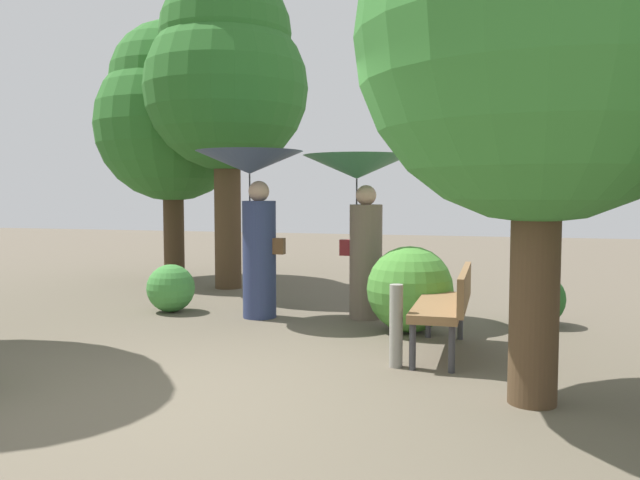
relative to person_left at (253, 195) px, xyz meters
name	(u,v)px	position (x,y,z in m)	size (l,w,h in m)	color
ground_plane	(183,399)	(0.73, -3.20, -1.53)	(40.00, 40.00, 0.00)	brown
person_left	(253,195)	(0.00, 0.00, 0.00)	(1.34, 1.34, 2.09)	navy
person_right	(360,196)	(1.29, 0.32, -0.01)	(1.34, 1.34, 2.03)	#6B5B4C
park_bench	(448,302)	(2.52, -1.22, -1.02)	(0.51, 1.51, 0.83)	#38383D
tree_near_right	(541,4)	(3.26, -2.55, 1.36)	(2.68, 2.68, 4.46)	#4C3823
tree_mid_left	(172,112)	(-2.80, 3.02, 1.50)	(2.75, 2.75, 4.65)	#42301E
tree_far_back	(226,73)	(-1.36, 2.22, 1.98)	(2.65, 2.65, 5.19)	#4C3823
bush_path_left	(538,299)	(3.43, 0.48, -1.22)	(0.62, 0.62, 0.62)	#235B23
bush_behind_bench	(410,289)	(2.02, -0.33, -1.05)	(0.97, 0.97, 0.97)	#4C9338
bush_far_side	(171,288)	(-1.18, 0.02, -1.22)	(0.63, 0.63, 0.63)	#428C3D
path_marker_post	(396,326)	(2.12, -1.84, -1.16)	(0.12, 0.12, 0.75)	gray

